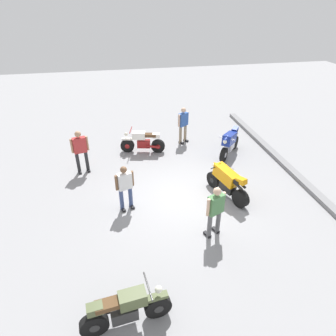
{
  "coord_description": "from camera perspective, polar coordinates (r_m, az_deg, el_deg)",
  "views": [
    {
      "loc": [
        7.97,
        -2.06,
        6.12
      ],
      "look_at": [
        -0.79,
        -0.36,
        0.75
      ],
      "focal_mm": 31.37,
      "sensor_mm": 36.0,
      "label": 1
    }
  ],
  "objects": [
    {
      "name": "motorcycle_cream_vintage",
      "position": [
        12.91,
        -4.92,
        5.06
      ],
      "size": [
        0.83,
        1.94,
        1.07
      ],
      "rotation": [
        0.0,
        0.0,
        4.49
      ],
      "color": "black",
      "rests_on": "ground"
    },
    {
      "name": "curb_edge",
      "position": [
        12.02,
        24.7,
        -2.33
      ],
      "size": [
        14.0,
        0.3,
        0.15
      ],
      "primitive_type": "cube",
      "color": "gray",
      "rests_on": "ground"
    },
    {
      "name": "motorcycle_olive_vintage",
      "position": [
        6.78,
        -8.21,
        -25.61
      ],
      "size": [
        0.7,
        1.96,
        1.07
      ],
      "rotation": [
        0.0,
        0.0,
        1.69
      ],
      "color": "black",
      "rests_on": "ground"
    },
    {
      "name": "ground_plane",
      "position": [
        10.26,
        2.82,
        -5.62
      ],
      "size": [
        40.0,
        40.0,
        0.0
      ],
      "primitive_type": "plane",
      "color": "gray"
    },
    {
      "name": "person_in_blue_shirt",
      "position": [
        13.6,
        2.96,
        8.74
      ],
      "size": [
        0.5,
        0.59,
        1.69
      ],
      "rotation": [
        0.0,
        0.0,
        0.61
      ],
      "color": "gray",
      "rests_on": "ground"
    },
    {
      "name": "motorcycle_blue_sportbike",
      "position": [
        12.88,
        11.88,
        4.93
      ],
      "size": [
        1.62,
        1.4,
        1.14
      ],
      "rotation": [
        0.0,
        0.0,
        5.58
      ],
      "color": "black",
      "rests_on": "ground"
    },
    {
      "name": "person_in_white_shirt",
      "position": [
        9.34,
        -8.36,
        -3.41
      ],
      "size": [
        0.42,
        0.62,
        1.58
      ],
      "rotation": [
        0.0,
        0.0,
        0.31
      ],
      "color": "#384772",
      "rests_on": "ground"
    },
    {
      "name": "person_in_red_shirt",
      "position": [
        11.65,
        -16.67,
        3.55
      ],
      "size": [
        0.4,
        0.66,
        1.73
      ],
      "rotation": [
        0.0,
        0.0,
        0.23
      ],
      "color": "#262628",
      "rests_on": "ground"
    },
    {
      "name": "motorcycle_orange_sportbike",
      "position": [
        10.17,
        11.39,
        -2.55
      ],
      "size": [
        1.88,
        0.98,
        1.14
      ],
      "rotation": [
        0.0,
        0.0,
        3.52
      ],
      "color": "black",
      "rests_on": "ground"
    },
    {
      "name": "person_in_green_shirt",
      "position": [
        8.32,
        9.17,
        -7.9
      ],
      "size": [
        0.45,
        0.63,
        1.66
      ],
      "rotation": [
        0.0,
        0.0,
        3.54
      ],
      "color": "#59595B",
      "rests_on": "ground"
    }
  ]
}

